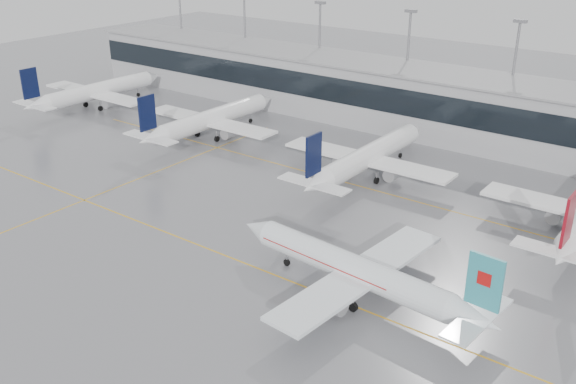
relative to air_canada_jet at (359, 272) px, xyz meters
The scene contains 12 objects.
ground 18.03m from the air_canada_jet, behind, with size 320.00×320.00×0.00m, color gray.
taxi_line_main 18.03m from the air_canada_jet, behind, with size 120.00×0.25×0.01m, color gold.
taxi_line_north 33.43m from the air_canada_jet, 121.98° to the left, with size 120.00×0.25×0.01m, color gold.
taxi_line_cross 49.53m from the air_canada_jet, 164.49° to the left, with size 0.25×60.00×0.01m, color gold.
terminal 62.79m from the air_canada_jet, 106.31° to the left, with size 180.00×15.00×12.00m, color #A1A1A5.
terminal_glass 55.68m from the air_canada_jet, 108.49° to the left, with size 180.00×0.20×5.00m, color black.
terminal_roof 63.35m from the air_canada_jet, 106.31° to the left, with size 182.00×16.00×0.40m, color gray.
light_masts 69.23m from the air_canada_jet, 104.90° to the left, with size 156.40×1.00×22.60m.
air_canada_jet is the anchor object (origin of this frame).
parked_jet_a 93.24m from the air_canada_jet, 159.99° to the left, with size 29.64×36.96×11.72m.
parked_jet_b 61.53m from the air_canada_jet, 148.77° to the left, with size 29.64×36.96×11.72m.
parked_jet_c 36.44m from the air_canada_jet, 118.91° to the left, with size 29.64×36.96×11.72m.
Camera 1 is at (48.54, -52.93, 40.30)m, focal length 40.00 mm.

